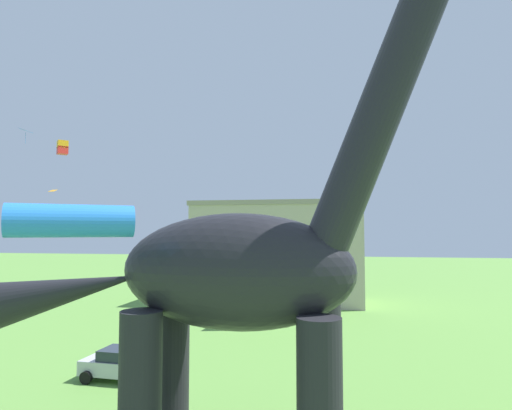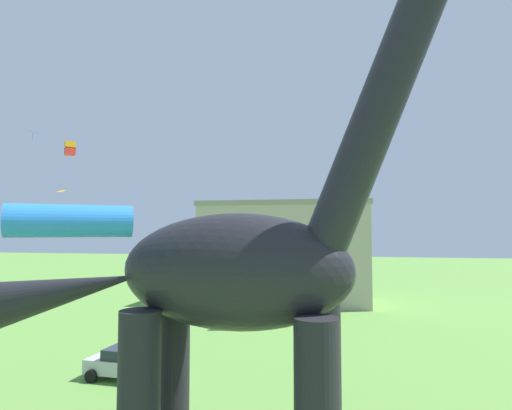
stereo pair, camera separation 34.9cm
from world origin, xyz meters
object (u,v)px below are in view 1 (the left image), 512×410
Objects in this scene: dinosaur_sculpture at (234,271)px; kite_drifting at (26,131)px; kite_mid_right at (261,255)px; kite_far_left at (72,221)px; parked_sedan_left at (124,364)px; kite_mid_center at (63,148)px; kite_near_low at (53,191)px.

dinosaur_sculpture is 20.22× the size of kite_drifting.
kite_far_left is (-1.27, -22.99, 2.12)m from kite_mid_right.
dinosaur_sculpture is 12.21m from parked_sedan_left.
kite_drifting is at bearing -71.01° from kite_mid_center.
dinosaur_sculpture is 23.62m from kite_mid_center.
kite_mid_center reaches higher than kite_near_low.
dinosaur_sculpture is 17.57× the size of kite_mid_center.
dinosaur_sculpture is 4.07× the size of parked_sedan_left.
kite_drifting is at bearing -60.51° from kite_near_low.
kite_drifting is 1.18× the size of kite_near_low.
parked_sedan_left is at bearing 109.65° from kite_far_left.
parked_sedan_left is (-7.58, 7.82, -5.51)m from dinosaur_sculpture.
kite_drifting reaches higher than parked_sedan_left.
kite_mid_center is at bearing 143.83° from parked_sedan_left.
dinosaur_sculpture is at bearing -30.86° from kite_drifting.
kite_mid_right is 0.57× the size of kite_far_left.
kite_mid_center is at bearing 125.85° from kite_far_left.
kite_far_left is at bearing -67.27° from parked_sedan_left.
kite_near_low is 28.01m from kite_far_left.
kite_far_left is at bearing -52.96° from kite_near_low.
kite_near_low is at bearing 127.04° from kite_far_left.
kite_mid_center is 22.25m from kite_far_left.
kite_mid_center reaches higher than kite_far_left.
kite_mid_right is at bearing 46.61° from kite_drifting.
kite_far_left is at bearing -93.15° from kite_mid_right.
kite_far_left reaches higher than parked_sedan_left.
parked_sedan_left is 14.65m from kite_mid_right.
kite_mid_center is (-8.97, 7.33, 12.87)m from parked_sedan_left.
kite_mid_center is 6.92m from kite_near_low.
kite_mid_center is at bearing 109.66° from dinosaur_sculpture.
parked_sedan_left is at bearing -39.25° from kite_mid_center.
kite_mid_right is (13.83, 5.60, -7.99)m from kite_mid_center.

